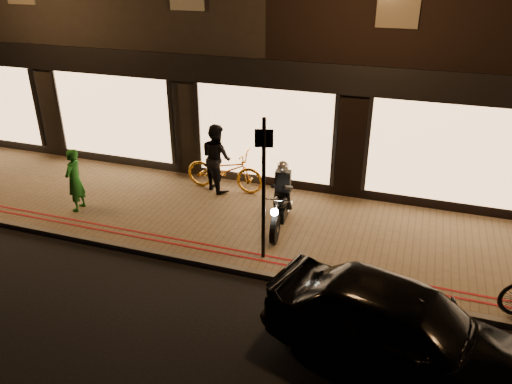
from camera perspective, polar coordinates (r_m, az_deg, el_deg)
ground at (r=10.41m, az=-5.95°, el=-8.57°), size 90.00×90.00×0.00m
sidewalk at (r=11.94m, az=-2.03°, el=-3.24°), size 50.00×4.00×0.12m
kerb_stone at (r=10.41m, az=-5.86°, el=-8.15°), size 50.00×0.14×0.12m
red_kerb_lines at (r=10.76m, az=-4.78°, el=-6.48°), size 50.00×0.26×0.01m
building_row at (r=17.23m, az=6.53°, el=20.28°), size 48.00×10.11×8.50m
motorcycle at (r=11.27m, az=2.89°, el=-1.26°), size 0.61×1.94×1.59m
sign_post at (r=9.66m, az=0.88°, el=0.98°), size 0.35×0.11×3.00m
bicycle_gold at (r=13.12m, az=-3.59°, el=2.52°), size 2.13×0.76×1.12m
person_green at (r=12.75m, az=-20.03°, el=1.30°), size 0.43×0.61×1.57m
person_dark at (r=13.03m, az=-4.55°, el=3.95°), size 1.11×1.06×1.80m
parked_car at (r=8.09m, az=16.31°, el=-14.73°), size 4.57×2.76×1.45m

